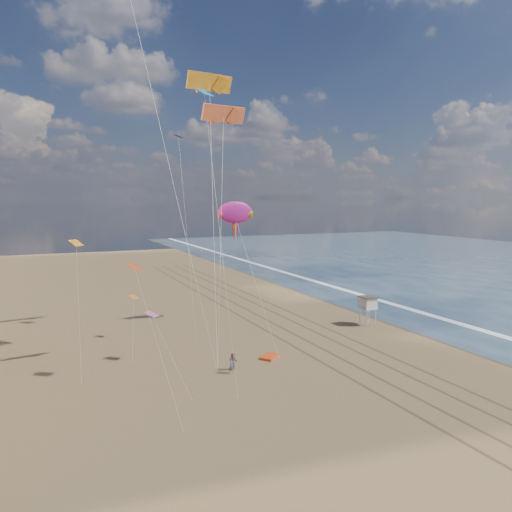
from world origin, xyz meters
The scene contains 11 objects.
ground centered at (0.00, 0.00, 0.00)m, with size 260.00×260.00×0.00m, color brown.
wet_sand centered at (19.00, 40.00, 0.00)m, with size 260.00×260.00×0.00m, color #42301E.
foam centered at (23.20, 40.00, 0.00)m, with size 260.00×260.00×0.00m, color white.
tracks centered at (2.55, 30.00, 0.01)m, with size 7.68×120.00×0.01m.
lifeguard_stand centered at (11.85, 24.63, 2.88)m, with size 2.07×2.07×3.73m.
grounded_kite centered at (-5.35, 17.86, 0.12)m, with size 2.15×1.37×0.24m, color #F24714.
show_kite centered at (-2.79, 33.49, 14.32)m, with size 4.64×8.55×20.93m.
kite_flyer_a centered at (-10.55, 15.25, 0.75)m, with size 0.55×0.36×1.50m, color slate.
kite_flyer_b centered at (-10.09, 15.93, 0.85)m, with size 0.82×0.64×1.69m, color brown.
parafoils centered at (-11.83, 25.61, 31.90)m, with size 16.48×16.13×17.21m.
small_kites centered at (-15.41, 23.78, 15.73)m, with size 14.18×16.71×22.39m.
Camera 1 is at (-26.72, -26.52, 16.20)m, focal length 35.00 mm.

